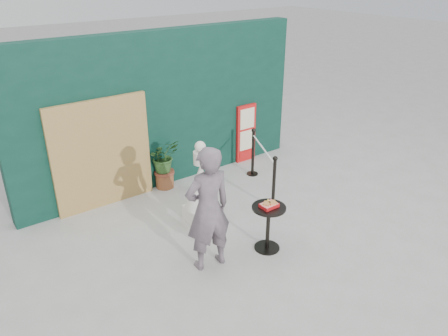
% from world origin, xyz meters
% --- Properties ---
extents(ground, '(60.00, 60.00, 0.00)m').
position_xyz_m(ground, '(0.00, 0.00, 0.00)').
color(ground, '#ADAAA5').
rests_on(ground, ground).
extents(back_wall, '(6.00, 0.30, 3.00)m').
position_xyz_m(back_wall, '(0.00, 3.15, 1.50)').
color(back_wall, black).
rests_on(back_wall, ground).
extents(bamboo_fence, '(1.80, 0.08, 2.00)m').
position_xyz_m(bamboo_fence, '(-1.40, 2.94, 1.00)').
color(bamboo_fence, tan).
rests_on(bamboo_fence, ground).
extents(woman, '(0.73, 0.52, 1.89)m').
position_xyz_m(woman, '(-0.92, 0.33, 0.95)').
color(woman, slate).
rests_on(woman, ground).
extents(menu_board, '(0.50, 0.07, 1.30)m').
position_xyz_m(menu_board, '(1.90, 2.95, 0.65)').
color(menu_board, red).
rests_on(menu_board, ground).
extents(statue, '(0.58, 0.58, 1.48)m').
position_xyz_m(statue, '(-0.32, 1.42, 0.60)').
color(statue, white).
rests_on(statue, ground).
extents(cafe_table, '(0.52, 0.52, 0.75)m').
position_xyz_m(cafe_table, '(0.05, 0.12, 0.50)').
color(cafe_table, black).
rests_on(cafe_table, ground).
extents(food_basket, '(0.26, 0.19, 0.11)m').
position_xyz_m(food_basket, '(0.05, 0.13, 0.79)').
color(food_basket, red).
rests_on(food_basket, cafe_table).
extents(planter, '(0.59, 0.51, 1.01)m').
position_xyz_m(planter, '(-0.22, 2.90, 0.58)').
color(planter, brown).
rests_on(planter, ground).
extents(stanchion_barrier, '(0.84, 1.54, 1.03)m').
position_xyz_m(stanchion_barrier, '(1.26, 1.65, 0.49)').
color(stanchion_barrier, black).
rests_on(stanchion_barrier, ground).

